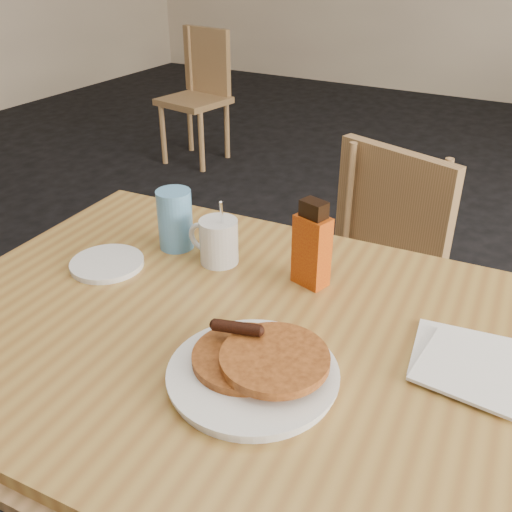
# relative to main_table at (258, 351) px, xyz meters

# --- Properties ---
(main_table) EXTENTS (1.34, 0.95, 0.75)m
(main_table) POSITION_rel_main_table_xyz_m (0.00, 0.00, 0.00)
(main_table) COLOR olive
(main_table) RESTS_ON floor
(chair_main_far) EXTENTS (0.48, 0.49, 0.84)m
(chair_main_far) POSITION_rel_main_table_xyz_m (-0.01, 0.72, -0.21)
(chair_main_far) COLOR #9B7349
(chair_main_far) RESTS_ON floor
(chair_wall_extra) EXTENTS (0.44, 0.44, 0.84)m
(chair_wall_extra) POSITION_rel_main_table_xyz_m (-1.82, 2.45, -0.21)
(chair_wall_extra) COLOR #9B7349
(chair_wall_extra) RESTS_ON floor
(pancake_plate) EXTENTS (0.27, 0.27, 0.07)m
(pancake_plate) POSITION_rel_main_table_xyz_m (0.05, -0.10, 0.06)
(pancake_plate) COLOR silver
(pancake_plate) RESTS_ON main_table
(coffee_mug) EXTENTS (0.12, 0.08, 0.15)m
(coffee_mug) POSITION_rel_main_table_xyz_m (-0.20, 0.18, 0.09)
(coffee_mug) COLOR silver
(coffee_mug) RESTS_ON main_table
(syrup_bottle) EXTENTS (0.08, 0.06, 0.18)m
(syrup_bottle) POSITION_rel_main_table_xyz_m (0.01, 0.20, 0.12)
(syrup_bottle) COLOR maroon
(syrup_bottle) RESTS_ON main_table
(napkin_stack) EXTENTS (0.20, 0.21, 0.01)m
(napkin_stack) POSITION_rel_main_table_xyz_m (0.34, 0.09, 0.05)
(napkin_stack) COLOR silver
(napkin_stack) RESTS_ON main_table
(blue_tumbler) EXTENTS (0.09, 0.09, 0.13)m
(blue_tumbler) POSITION_rel_main_table_xyz_m (-0.31, 0.19, 0.11)
(blue_tumbler) COLOR #5593C7
(blue_tumbler) RESTS_ON main_table
(side_saucer) EXTENTS (0.20, 0.20, 0.01)m
(side_saucer) POSITION_rel_main_table_xyz_m (-0.39, 0.05, 0.05)
(side_saucer) COLOR silver
(side_saucer) RESTS_ON main_table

